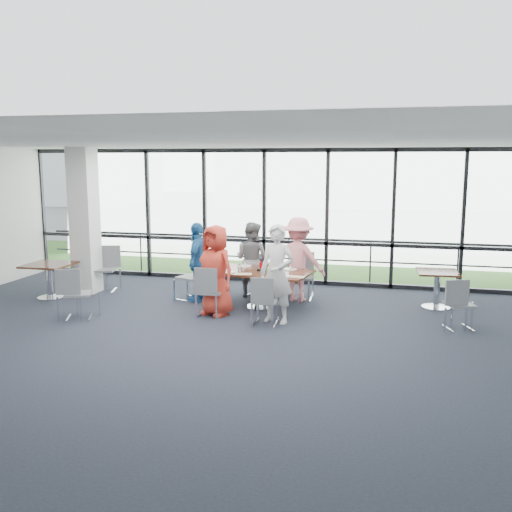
% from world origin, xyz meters
% --- Properties ---
extents(floor, '(12.00, 10.00, 0.02)m').
position_xyz_m(floor, '(0.00, 0.00, -0.01)').
color(floor, '#1F2230').
rests_on(floor, ground).
extents(ceiling, '(12.00, 10.00, 0.04)m').
position_xyz_m(ceiling, '(0.00, 0.00, 3.20)').
color(ceiling, white).
rests_on(ceiling, ground).
extents(curtain_wall_back, '(12.00, 0.10, 3.20)m').
position_xyz_m(curtain_wall_back, '(0.00, 5.00, 1.60)').
color(curtain_wall_back, white).
rests_on(curtain_wall_back, ground).
extents(structural_column, '(0.50, 0.50, 3.20)m').
position_xyz_m(structural_column, '(-3.60, 3.00, 1.60)').
color(structural_column, white).
rests_on(structural_column, ground).
extents(apron, '(80.00, 70.00, 0.02)m').
position_xyz_m(apron, '(0.00, 10.00, -0.02)').
color(apron, slate).
rests_on(apron, ground).
extents(grass_strip, '(80.00, 5.00, 0.01)m').
position_xyz_m(grass_strip, '(0.00, 8.00, 0.01)').
color(grass_strip, '#2A601E').
rests_on(grass_strip, ground).
extents(hangar_main, '(24.00, 10.00, 6.00)m').
position_xyz_m(hangar_main, '(4.00, 32.00, 3.00)').
color(hangar_main, white).
rests_on(hangar_main, ground).
extents(hangar_aux, '(10.00, 6.00, 4.00)m').
position_xyz_m(hangar_aux, '(-18.00, 28.00, 2.00)').
color(hangar_aux, white).
rests_on(hangar_aux, ground).
extents(guard_rail, '(12.00, 0.06, 0.06)m').
position_xyz_m(guard_rail, '(0.00, 5.60, 0.50)').
color(guard_rail, '#2D2D33').
rests_on(guard_rail, ground).
extents(main_table, '(2.17, 1.44, 0.75)m').
position_xyz_m(main_table, '(0.47, 2.58, 0.63)').
color(main_table, '#37190E').
rests_on(main_table, ground).
extents(side_table_left, '(0.93, 0.93, 0.75)m').
position_xyz_m(side_table_left, '(-4.06, 2.27, 0.64)').
color(side_table_left, '#37190E').
rests_on(side_table_left, ground).
extents(side_table_right, '(0.84, 0.84, 0.75)m').
position_xyz_m(side_table_right, '(3.91, 3.39, 0.62)').
color(side_table_right, '#37190E').
rests_on(side_table_right, ground).
extents(diner_near_left, '(1.00, 0.85, 1.73)m').
position_xyz_m(diner_near_left, '(-0.21, 1.86, 0.86)').
color(diner_near_left, red).
rests_on(diner_near_left, ground).
extents(diner_near_right, '(0.75, 0.62, 1.80)m').
position_xyz_m(diner_near_right, '(1.01, 1.64, 0.90)').
color(diner_near_right, silver).
rests_on(diner_near_right, ground).
extents(diner_far_left, '(0.91, 0.73, 1.62)m').
position_xyz_m(diner_far_left, '(0.08, 3.45, 0.81)').
color(diner_far_left, slate).
rests_on(diner_far_left, ground).
extents(diner_far_right, '(1.21, 0.74, 1.76)m').
position_xyz_m(diner_far_right, '(1.11, 3.32, 0.88)').
color(diner_far_right, pink).
rests_on(diner_far_right, ground).
extents(diner_end, '(0.58, 1.00, 1.66)m').
position_xyz_m(diner_end, '(-0.91, 2.83, 0.83)').
color(diner_end, '#2363A2').
rests_on(diner_end, ground).
extents(chair_main_nl, '(0.48, 0.48, 0.93)m').
position_xyz_m(chair_main_nl, '(-0.30, 1.77, 0.47)').
color(chair_main_nl, slate).
rests_on(chair_main_nl, ground).
extents(chair_main_nr, '(0.45, 0.45, 0.88)m').
position_xyz_m(chair_main_nr, '(0.85, 1.41, 0.44)').
color(chair_main_nr, slate).
rests_on(chair_main_nr, ground).
extents(chair_main_fl, '(0.52, 0.52, 0.86)m').
position_xyz_m(chair_main_fl, '(0.20, 3.63, 0.43)').
color(chair_main_fl, slate).
rests_on(chair_main_fl, ground).
extents(chair_main_fr, '(0.50, 0.50, 0.97)m').
position_xyz_m(chair_main_fr, '(1.17, 3.43, 0.48)').
color(chair_main_fr, slate).
rests_on(chair_main_fr, ground).
extents(chair_main_end, '(0.62, 0.62, 0.98)m').
position_xyz_m(chair_main_end, '(-1.09, 2.85, 0.49)').
color(chair_main_end, slate).
rests_on(chair_main_end, ground).
extents(chair_spare_la, '(0.61, 0.61, 0.95)m').
position_xyz_m(chair_spare_la, '(-2.61, 0.99, 0.47)').
color(chair_spare_la, slate).
rests_on(chair_spare_la, ground).
extents(chair_spare_lb, '(0.60, 0.60, 0.99)m').
position_xyz_m(chair_spare_lb, '(-3.26, 3.13, 0.50)').
color(chair_spare_lb, slate).
rests_on(chair_spare_lb, ground).
extents(chair_spare_r, '(0.56, 0.56, 0.89)m').
position_xyz_m(chair_spare_r, '(4.19, 1.97, 0.45)').
color(chair_spare_r, slate).
rests_on(chair_spare_r, ground).
extents(plate_nl, '(0.26, 0.26, 0.01)m').
position_xyz_m(plate_nl, '(-0.09, 2.27, 0.76)').
color(plate_nl, white).
rests_on(plate_nl, main_table).
extents(plate_nr, '(0.25, 0.25, 0.01)m').
position_xyz_m(plate_nr, '(1.06, 2.14, 0.76)').
color(plate_nr, white).
rests_on(plate_nr, main_table).
extents(plate_fl, '(0.28, 0.28, 0.01)m').
position_xyz_m(plate_fl, '(0.06, 2.99, 0.76)').
color(plate_fl, white).
rests_on(plate_fl, main_table).
extents(plate_fr, '(0.25, 0.25, 0.01)m').
position_xyz_m(plate_fr, '(1.04, 2.85, 0.76)').
color(plate_fr, white).
rests_on(plate_fr, main_table).
extents(plate_end, '(0.26, 0.26, 0.01)m').
position_xyz_m(plate_end, '(-0.37, 2.69, 0.76)').
color(plate_end, white).
rests_on(plate_end, main_table).
extents(tumbler_a, '(0.07, 0.07, 0.13)m').
position_xyz_m(tumbler_a, '(0.12, 2.34, 0.82)').
color(tumbler_a, white).
rests_on(tumbler_a, main_table).
extents(tumbler_b, '(0.07, 0.07, 0.14)m').
position_xyz_m(tumbler_b, '(0.72, 2.29, 0.82)').
color(tumbler_b, white).
rests_on(tumbler_b, main_table).
extents(tumbler_c, '(0.07, 0.07, 0.13)m').
position_xyz_m(tumbler_c, '(0.59, 2.75, 0.82)').
color(tumbler_c, white).
rests_on(tumbler_c, main_table).
extents(tumbler_d, '(0.07, 0.07, 0.15)m').
position_xyz_m(tumbler_d, '(-0.26, 2.58, 0.82)').
color(tumbler_d, white).
rests_on(tumbler_d, main_table).
extents(menu_a, '(0.34, 0.27, 0.00)m').
position_xyz_m(menu_a, '(0.24, 2.20, 0.75)').
color(menu_a, white).
rests_on(menu_a, main_table).
extents(menu_b, '(0.32, 0.24, 0.00)m').
position_xyz_m(menu_b, '(1.28, 2.18, 0.75)').
color(menu_b, white).
rests_on(menu_b, main_table).
extents(menu_c, '(0.29, 0.22, 0.00)m').
position_xyz_m(menu_c, '(0.70, 2.95, 0.75)').
color(menu_c, white).
rests_on(menu_c, main_table).
extents(condiment_caddy, '(0.10, 0.07, 0.04)m').
position_xyz_m(condiment_caddy, '(0.47, 2.57, 0.77)').
color(condiment_caddy, black).
rests_on(condiment_caddy, main_table).
extents(ketchup_bottle, '(0.06, 0.06, 0.18)m').
position_xyz_m(ketchup_bottle, '(0.49, 2.59, 0.84)').
color(ketchup_bottle, '#B0080C').
rests_on(ketchup_bottle, main_table).
extents(green_bottle, '(0.05, 0.05, 0.20)m').
position_xyz_m(green_bottle, '(0.60, 2.62, 0.85)').
color(green_bottle, '#1F7A3E').
rests_on(green_bottle, main_table).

